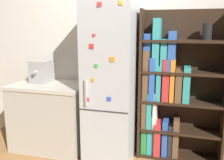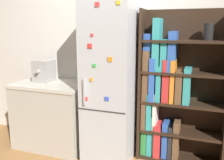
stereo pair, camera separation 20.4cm
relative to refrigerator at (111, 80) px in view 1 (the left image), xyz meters
name	(u,v)px [view 1 (the left image)]	position (x,y,z in m)	size (l,w,h in m)	color
ground_plane	(109,159)	(0.00, -0.13, -0.97)	(16.00, 16.00, 0.00)	#A87542
wall_back	(119,50)	(0.00, 0.35, 0.33)	(8.00, 0.05, 2.60)	silver
refrigerator	(111,80)	(0.00, 0.00, 0.00)	(0.57, 0.67, 1.94)	silver
bookshelf	(171,92)	(0.69, 0.19, -0.14)	(0.99, 0.32, 1.80)	black
kitchen_counter	(51,116)	(-0.84, 0.01, -0.53)	(0.97, 0.66, 0.87)	#BCB7A8
espresso_machine	(41,72)	(-0.99, 0.06, 0.05)	(0.23, 0.29, 0.29)	#A5A39E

